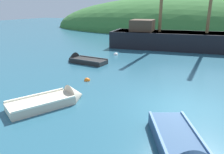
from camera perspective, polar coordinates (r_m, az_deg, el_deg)
The scene contains 8 objects.
ground_plane at distance 9.72m, azimuth 16.44°, elevation -6.92°, with size 120.00×120.00×0.00m, color #285B70.
shore_hill at distance 41.67m, azimuth 18.86°, elevation 11.35°, with size 52.58×22.63×11.80m, color #387033.
sailing_ship at distance 22.75m, azimuth 16.61°, elevation 8.56°, with size 16.00×5.44×12.21m.
rowboat_portside at distance 9.70m, azimuth -14.77°, elevation -6.12°, with size 2.54×3.40×1.15m.
rowboat_outer_right at distance 6.70m, azimuth 17.49°, elevation -17.69°, with size 2.47×3.41×1.14m.
rowboat_far at distance 16.56m, azimuth -7.70°, elevation 4.14°, with size 3.34×1.47×1.15m.
buoy_white at distance 18.99m, azimuth 0.97°, elevation 5.74°, with size 0.40×0.40×0.40m, color white.
buoy_orange at distance 12.37m, azimuth -6.47°, elevation -0.95°, with size 0.34×0.34×0.34m, color orange.
Camera 1 is at (1.14, -8.82, 3.93)m, focal length 35.27 mm.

